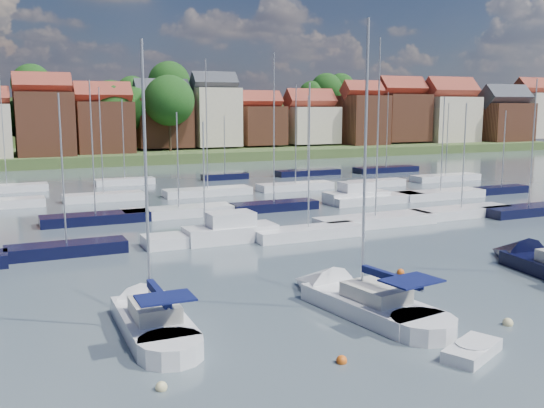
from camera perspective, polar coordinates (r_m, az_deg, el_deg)
name	(u,v)px	position (r m, az deg, el deg)	size (l,w,h in m)	color
ground	(212,200)	(66.48, -5.68, 0.35)	(260.00, 260.00, 0.00)	#43505C
sailboat_left	(148,316)	(29.49, -11.62, -10.32)	(2.87, 10.35, 14.08)	silver
sailboat_centre	(350,299)	(31.63, 7.40, -8.87)	(4.72, 11.68, 15.43)	silver
sailboat_navy	(543,265)	(41.49, 24.16, -5.25)	(4.46, 11.87, 16.04)	black
tender	(472,351)	(26.70, 18.32, -12.97)	(3.30, 2.52, 0.65)	silver
buoy_a	(161,390)	(23.17, -10.37, -16.83)	(0.44, 0.44, 0.44)	beige
buoy_b	(342,363)	(25.08, 6.57, -14.64)	(0.44, 0.44, 0.44)	#D85914
buoy_c	(444,332)	(29.05, 15.88, -11.54)	(0.51, 0.51, 0.51)	beige
buoy_d	(508,325)	(30.89, 21.30, -10.57)	(0.49, 0.49, 0.49)	beige
buoy_e	(401,274)	(38.04, 12.01, -6.45)	(0.45, 0.45, 0.45)	#D85914
marina_field	(245,201)	(62.57, -2.60, 0.24)	(79.62, 41.41, 15.93)	silver
far_shore_town	(99,129)	(156.76, -15.97, 6.77)	(212.46, 90.00, 22.27)	#46582C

